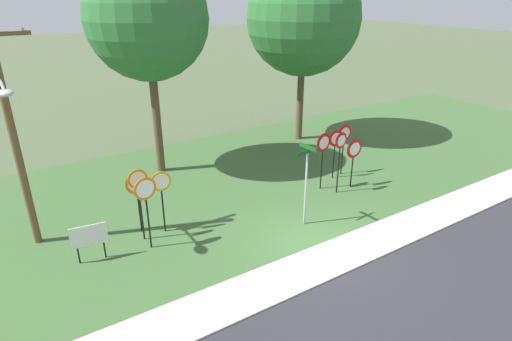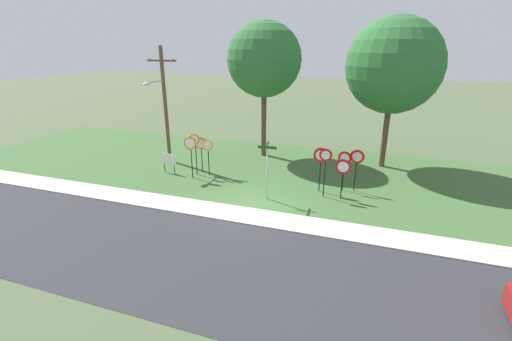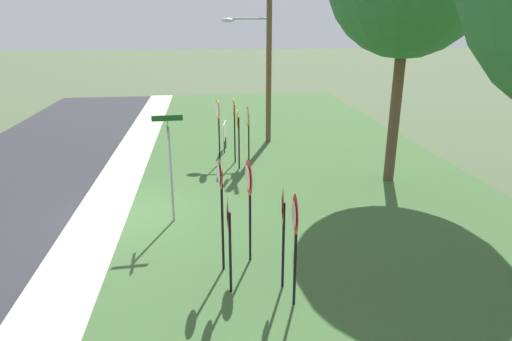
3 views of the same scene
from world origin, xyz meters
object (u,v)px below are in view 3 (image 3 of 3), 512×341
Objects in this scene: yield_sign_near_left at (248,187)px; street_name_post at (170,160)px; yield_sign_near_right at (228,223)px; utility_pole at (265,51)px; stop_sign_near_right at (218,117)px; yield_sign_center at (295,225)px; notice_board at (225,132)px; stop_sign_near_left at (248,122)px; yield_sign_far_left at (220,189)px; stop_sign_far_left at (234,117)px; stop_sign_far_center at (238,126)px; yield_sign_far_right at (282,216)px.

street_name_post reaches higher than yield_sign_near_left.
yield_sign_near_right is 0.28× the size of utility_pole.
stop_sign_near_right reaches higher than yield_sign_center.
notice_board is at bearing -172.93° from yield_sign_center.
stop_sign_near_left reaches higher than notice_board.
notice_board is at bearing 171.47° from yield_sign_far_left.
yield_sign_far_left is at bearing -11.48° from stop_sign_near_left.
stop_sign_near_left is at bearing 31.28° from notice_board.
stop_sign_near_right is at bearing 173.11° from yield_sign_far_left.
yield_sign_near_left reaches higher than stop_sign_near_left.
stop_sign_far_center is (0.79, 0.10, -0.20)m from stop_sign_far_left.
stop_sign_far_center is 8.14m from yield_sign_near_right.
yield_sign_far_left is at bearing -12.82° from utility_pole.
yield_sign_center is 0.78× the size of street_name_post.
stop_sign_far_center is at bearing 167.28° from yield_sign_far_left.
yield_sign_center is (9.44, 1.09, -0.10)m from stop_sign_near_right.
stop_sign_near_left is 0.86× the size of yield_sign_far_left.
utility_pole reaches higher than street_name_post.
stop_sign_near_left is 0.75× the size of street_name_post.
stop_sign_far_center is at bearing -33.89° from stop_sign_near_left.
yield_sign_far_right is 12.24m from utility_pole.
utility_pole is at bearing 134.64° from stop_sign_near_right.
notice_board is (-11.24, -0.75, -0.93)m from yield_sign_center.
stop_sign_near_left is at bearing 173.62° from yield_sign_near_right.
yield_sign_far_left is at bearing -117.55° from yield_sign_far_right.
stop_sign_far_center is 1.02× the size of yield_sign_far_right.
notice_board is at bearing 179.45° from yield_sign_near_right.
yield_sign_far_left is 2.11× the size of notice_board.
street_name_post reaches higher than yield_sign_near_right.
stop_sign_near_left is 1.01× the size of yield_sign_far_right.
yield_sign_center is (0.63, 0.12, 0.09)m from yield_sign_far_right.
stop_sign_far_left is at bearing 177.14° from yield_sign_near_right.
stop_sign_far_left is 1.21× the size of yield_sign_near_right.
yield_sign_far_left reaches higher than yield_sign_center.
yield_sign_near_left is 3.08m from street_name_post.
stop_sign_far_left is 4.17m from utility_pole.
stop_sign_far_center is 2.72m from notice_board.
stop_sign_near_right is at bearing -90.04° from stop_sign_far_left.
stop_sign_far_left is 5.63m from street_name_post.
utility_pole reaches higher than notice_board.
yield_sign_near_left reaches higher than notice_board.
stop_sign_far_left is 0.82m from stop_sign_far_center.
utility_pole reaches higher than yield_sign_far_left.
yield_sign_near_right is at bearing -79.84° from yield_sign_far_right.
street_name_post reaches higher than stop_sign_near_right.
yield_sign_center is (1.82, 0.68, -0.10)m from yield_sign_near_left.
yield_sign_far_left is (-0.91, -0.10, 0.38)m from yield_sign_near_right.
stop_sign_far_left reaches higher than yield_sign_center.
stop_sign_near_right is at bearing -36.27° from utility_pole.
stop_sign_near_right is 1.06m from stop_sign_far_center.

